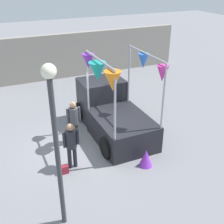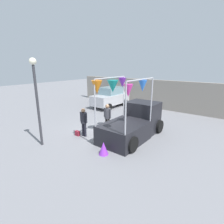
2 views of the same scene
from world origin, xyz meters
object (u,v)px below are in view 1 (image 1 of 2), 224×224
at_px(vendor_truck, 111,109).
at_px(person_vendor, 74,118).
at_px(handbag, 64,170).
at_px(street_lamp, 55,130).
at_px(folded_kite_bundle_violet, 146,158).
at_px(person_customer, 71,142).

bearing_deg(vendor_truck, person_vendor, -167.90).
xyz_separation_m(handbag, street_lamp, (-0.53, -1.89, 2.60)).
height_order(vendor_truck, street_lamp, street_lamp).
relative_size(street_lamp, folded_kite_bundle_violet, 7.06).
relative_size(person_customer, person_vendor, 0.97).
xyz_separation_m(person_vendor, handbag, (-0.88, -1.63, -0.87)).
bearing_deg(street_lamp, person_customer, 67.23).
relative_size(person_customer, street_lamp, 0.38).
distance_m(person_customer, folded_kite_bundle_violet, 2.51).
bearing_deg(person_vendor, person_customer, -110.47).
distance_m(vendor_truck, handbag, 3.28).
bearing_deg(handbag, person_vendor, 61.52).
distance_m(person_vendor, street_lamp, 4.17).
height_order(vendor_truck, person_vendor, vendor_truck).
bearing_deg(handbag, folded_kite_bundle_violet, -15.81).
relative_size(person_vendor, folded_kite_bundle_violet, 2.78).
xyz_separation_m(vendor_truck, folded_kite_bundle_violet, (0.07, -2.71, -0.59)).
height_order(person_vendor, folded_kite_bundle_violet, person_vendor).
bearing_deg(street_lamp, person_vendor, 68.16).
height_order(person_customer, handbag, person_customer).
xyz_separation_m(vendor_truck, handbag, (-2.51, -1.98, -0.75)).
distance_m(handbag, street_lamp, 3.26).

